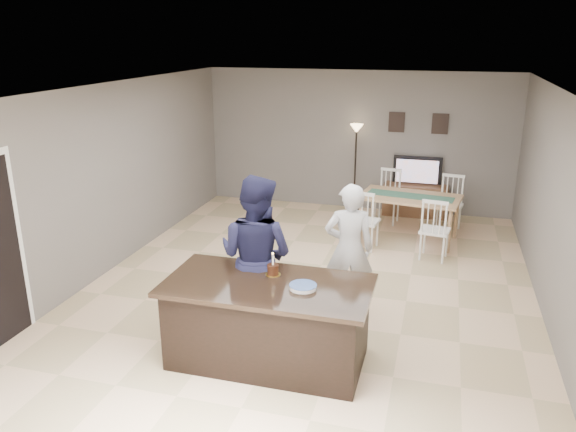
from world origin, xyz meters
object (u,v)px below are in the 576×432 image
(tv_console, at_px, (415,200))
(plate_stack, at_px, (303,287))
(man, at_px, (256,256))
(dining_table, at_px, (410,203))
(floor_lamp, at_px, (356,144))
(woman, at_px, (349,249))
(birthday_cake, at_px, (273,269))
(television, at_px, (417,171))
(kitchen_island, at_px, (268,322))

(tv_console, relative_size, plate_stack, 4.27)
(man, bearing_deg, tv_console, -94.39)
(dining_table, distance_m, floor_lamp, 1.93)
(woman, height_order, birthday_cake, woman)
(dining_table, bearing_deg, television, 97.49)
(man, distance_m, floor_lamp, 5.06)
(kitchen_island, distance_m, television, 5.78)
(woman, bearing_deg, tv_console, -112.02)
(kitchen_island, xyz_separation_m, floor_lamp, (0.02, 5.59, 0.87))
(kitchen_island, height_order, floor_lamp, floor_lamp)
(tv_console, distance_m, floor_lamp, 1.56)
(man, relative_size, floor_lamp, 1.11)
(woman, xyz_separation_m, dining_table, (0.55, 2.85, -0.20))
(tv_console, height_order, birthday_cake, birthday_cake)
(man, xyz_separation_m, floor_lamp, (0.33, 5.04, 0.38))
(kitchen_island, relative_size, tv_console, 1.79)
(floor_lamp, bearing_deg, birthday_cake, -90.33)
(plate_stack, xyz_separation_m, dining_table, (0.79, 4.23, -0.29))
(tv_console, bearing_deg, woman, -97.81)
(man, bearing_deg, dining_table, -99.76)
(plate_stack, bearing_deg, kitchen_island, 175.91)
(kitchen_island, xyz_separation_m, dining_table, (1.17, 4.20, 0.18))
(tv_console, relative_size, birthday_cake, 4.70)
(woman, relative_size, plate_stack, 5.91)
(television, xyz_separation_m, woman, (-0.58, -4.29, -0.03))
(man, xyz_separation_m, plate_stack, (0.69, -0.58, -0.03))
(man, height_order, plate_stack, man)
(birthday_cake, bearing_deg, man, 132.57)
(kitchen_island, relative_size, television, 2.35)
(television, xyz_separation_m, floor_lamp, (-1.18, -0.05, 0.46))
(kitchen_island, bearing_deg, woman, 65.28)
(tv_console, distance_m, man, 5.28)
(man, height_order, floor_lamp, man)
(plate_stack, bearing_deg, tv_console, 81.69)
(birthday_cake, bearing_deg, kitchen_island, -87.35)
(woman, relative_size, dining_table, 0.82)
(dining_table, bearing_deg, tv_console, 97.43)
(woman, xyz_separation_m, man, (-0.93, -0.80, 0.12))
(plate_stack, distance_m, floor_lamp, 5.64)
(tv_console, xyz_separation_m, television, (0.00, 0.07, 0.56))
(birthday_cake, distance_m, plate_stack, 0.47)
(kitchen_island, xyz_separation_m, man, (-0.31, 0.55, 0.49))
(woman, relative_size, birthday_cake, 6.52)
(tv_console, xyz_separation_m, woman, (-0.58, -4.22, 0.53))
(man, height_order, birthday_cake, man)
(television, bearing_deg, tv_console, 90.00)
(woman, height_order, dining_table, woman)
(dining_table, bearing_deg, floor_lamp, 138.23)
(kitchen_island, height_order, birthday_cake, birthday_cake)
(television, bearing_deg, birthday_cake, 77.41)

